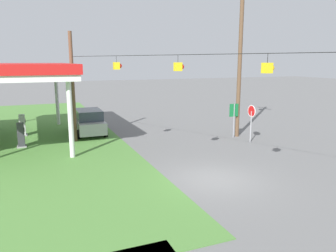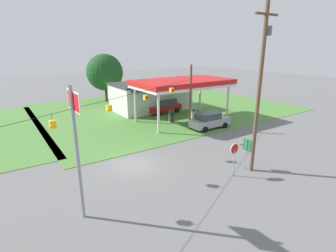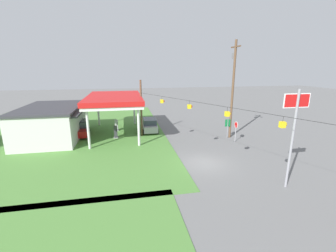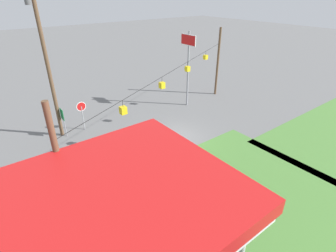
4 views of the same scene
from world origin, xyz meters
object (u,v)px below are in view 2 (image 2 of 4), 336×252
Objects in this scene: stop_sign_overhead at (76,129)px; tree_behind_station at (105,72)px; stop_sign_roadside at (234,153)px; utility_pole_main at (260,84)px; gas_station_canopy at (183,84)px; car_at_pumps_rear at (165,106)px; gas_station_store at (151,96)px; fuel_pump_near at (171,117)px; route_sign at (247,148)px; car_at_pumps_front at (209,120)px; fuel_pump_far at (193,113)px.

stop_sign_overhead is 0.91× the size of tree_behind_station.
stop_sign_roadside is 5.09m from utility_pole_main.
gas_station_canopy is 2.32× the size of car_at_pumps_rear.
gas_station_store is 3.34m from car_at_pumps_rear.
stop_sign_overhead is at bearing 41.16° from car_at_pumps_rear.
tree_behind_station is at bearing 110.46° from gas_station_store.
fuel_pump_near is at bearing 41.20° from stop_sign_overhead.
stop_sign_roadside is 1.04× the size of route_sign.
gas_station_canopy is 1.08× the size of gas_station_store.
car_at_pumps_front is 9.06m from car_at_pumps_rear.
gas_station_canopy is 5.88m from car_at_pumps_front.
car_at_pumps_rear is at bearing -72.44° from tree_behind_station.
car_at_pumps_front is 0.94× the size of car_at_pumps_rear.
fuel_pump_far is 4.70m from car_at_pumps_front.
stop_sign_roadside is at bearing -6.80° from stop_sign_overhead.
car_at_pumps_rear is at bearing 75.59° from route_sign.
car_at_pumps_rear is (0.34, 4.53, -3.69)m from gas_station_canopy.
car_at_pumps_rear is at bearing 106.93° from fuel_pump_far.
tree_behind_station is at bearing 96.18° from fuel_pump_near.
fuel_pump_near is 14.12m from route_sign.
fuel_pump_near is at bearing 180.00° from fuel_pump_far.
car_at_pumps_rear is at bearing -81.43° from gas_station_store.
gas_station_store is 4.41× the size of stop_sign_roadside.
car_at_pumps_front is (-1.26, -4.52, 0.22)m from fuel_pump_far.
car_at_pumps_rear is at bearing 91.64° from car_at_pumps_front.
car_at_pumps_front is at bearing -124.13° from stop_sign_roadside.
fuel_pump_far is at bearing 0.00° from fuel_pump_near.
gas_station_canopy is 4.74× the size of stop_sign_roadside.
stop_sign_roadside is (-5.90, -21.78, -0.21)m from gas_station_store.
gas_station_canopy is 14.99m from utility_pole_main.
gas_station_store is 4.59× the size of route_sign.
stop_sign_overhead reaches higher than gas_station_canopy.
gas_station_canopy reaches higher than fuel_pump_far.
gas_station_canopy reaches higher than car_at_pumps_front.
route_sign is (-4.72, -18.37, 0.72)m from car_at_pumps_rear.
car_at_pumps_rear is 19.71m from stop_sign_roadside.
gas_station_canopy is 1.00× the size of utility_pole_main.
fuel_pump_far is 4.75m from car_at_pumps_rear.
car_at_pumps_front is 10.53m from route_sign.
utility_pole_main reaches higher than gas_station_canopy.
tree_behind_station is (-3.55, 16.83, 0.28)m from gas_station_canopy.
car_at_pumps_front is 22.09m from tree_behind_station.
gas_station_store is 26.39m from stop_sign_overhead.
tree_behind_station is (2.48, 30.93, 3.15)m from stop_sign_roadside.
tree_behind_station reaches higher than fuel_pump_far.
fuel_pump_far is at bearing -76.42° from gas_station_store.
gas_station_canopy is 1.49× the size of tree_behind_station.
fuel_pump_far is 22.65m from stop_sign_overhead.
route_sign reaches higher than fuel_pump_near.
gas_station_canopy is 4.94× the size of route_sign.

